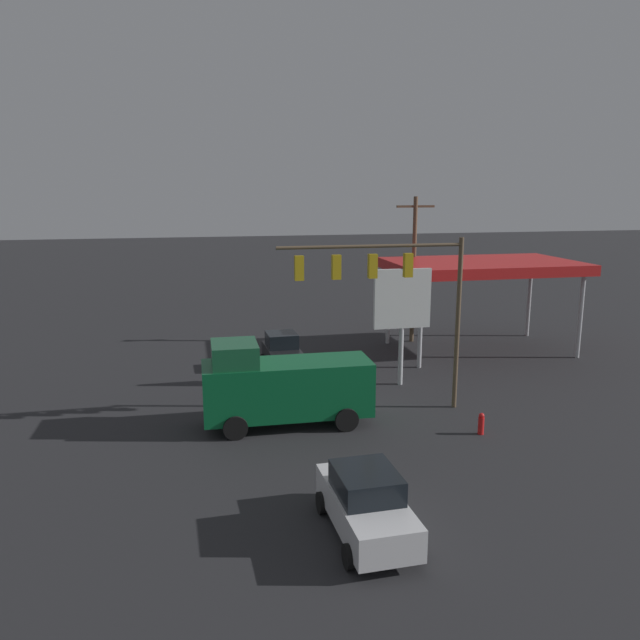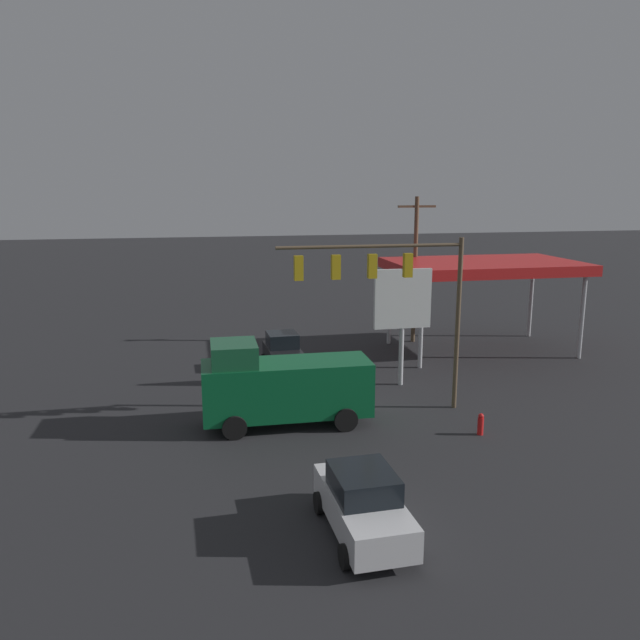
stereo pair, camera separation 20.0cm
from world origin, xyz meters
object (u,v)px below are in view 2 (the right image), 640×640
at_px(hatchback_crossing, 283,352).
at_px(fire_hydrant, 481,424).
at_px(traffic_signal_assembly, 389,282).
at_px(utility_pole, 415,266).
at_px(delivery_truck, 282,385).
at_px(sedan_waiting, 363,503).
at_px(price_sign, 402,303).

relative_size(hatchback_crossing, fire_hydrant, 4.39).
bearing_deg(traffic_signal_assembly, hatchback_crossing, -64.65).
distance_m(utility_pole, fire_hydrant, 15.85).
relative_size(traffic_signal_assembly, delivery_truck, 1.17).
xyz_separation_m(utility_pole, sedan_waiting, (9.10, 21.08, -3.85)).
xyz_separation_m(utility_pole, hatchback_crossing, (8.95, 4.55, -3.85)).
bearing_deg(sedan_waiting, delivery_truck, -175.28).
relative_size(hatchback_crossing, sedan_waiting, 0.87).
distance_m(price_sign, hatchback_crossing, 7.22).
relative_size(delivery_truck, hatchback_crossing, 1.77).
distance_m(traffic_signal_assembly, delivery_truck, 6.17).
relative_size(traffic_signal_assembly, price_sign, 1.39).
height_order(traffic_signal_assembly, sedan_waiting, traffic_signal_assembly).
relative_size(price_sign, hatchback_crossing, 1.49).
xyz_separation_m(utility_pole, delivery_truck, (10.12, 12.43, -3.10)).
height_order(hatchback_crossing, sedan_waiting, hatchback_crossing).
bearing_deg(delivery_truck, sedan_waiting, 97.46).
height_order(traffic_signal_assembly, hatchback_crossing, traffic_signal_assembly).
bearing_deg(traffic_signal_assembly, delivery_truck, 7.02).
bearing_deg(hatchback_crossing, delivery_truck, -10.54).
relative_size(traffic_signal_assembly, hatchback_crossing, 2.07).
xyz_separation_m(utility_pole, fire_hydrant, (2.61, 15.02, -4.36)).
height_order(hatchback_crossing, fire_hydrant, hatchback_crossing).
xyz_separation_m(sedan_waiting, fire_hydrant, (-6.49, -6.06, -0.51)).
bearing_deg(utility_pole, sedan_waiting, 66.65).
relative_size(price_sign, sedan_waiting, 1.29).
distance_m(price_sign, fire_hydrant, 7.75).
bearing_deg(sedan_waiting, price_sign, 154.89).
height_order(price_sign, delivery_truck, price_sign).
relative_size(traffic_signal_assembly, fire_hydrant, 9.07).
xyz_separation_m(delivery_truck, hatchback_crossing, (-1.17, -7.88, -0.75)).
bearing_deg(sedan_waiting, traffic_signal_assembly, 156.60).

